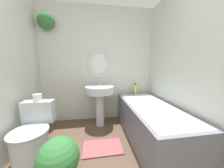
{
  "coord_description": "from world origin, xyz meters",
  "views": [
    {
      "loc": [
        -0.09,
        -0.18,
        1.19
      ],
      "look_at": [
        0.16,
        1.41,
        0.93
      ],
      "focal_mm": 18.0,
      "sensor_mm": 36.0,
      "label": 1
    }
  ],
  "objects_px": {
    "toilet": "(33,137)",
    "bathtub": "(150,121)",
    "shampoo_bottle": "(135,88)",
    "toilet_paper_roll": "(38,98)",
    "pedestal_sink": "(100,96)",
    "potted_plant": "(59,161)"
  },
  "relations": [
    {
      "from": "pedestal_sink",
      "to": "potted_plant",
      "type": "distance_m",
      "value": 1.26
    },
    {
      "from": "bathtub",
      "to": "shampoo_bottle",
      "type": "relative_size",
      "value": 9.77
    },
    {
      "from": "shampoo_bottle",
      "to": "toilet_paper_roll",
      "type": "height_order",
      "value": "shampoo_bottle"
    },
    {
      "from": "bathtub",
      "to": "toilet_paper_roll",
      "type": "bearing_deg",
      "value": 177.47
    },
    {
      "from": "toilet",
      "to": "potted_plant",
      "type": "xyz_separation_m",
      "value": [
        0.45,
        -0.45,
        0.01
      ]
    },
    {
      "from": "toilet",
      "to": "toilet_paper_roll",
      "type": "height_order",
      "value": "toilet_paper_roll"
    },
    {
      "from": "toilet",
      "to": "bathtub",
      "type": "relative_size",
      "value": 0.43
    },
    {
      "from": "bathtub",
      "to": "toilet_paper_roll",
      "type": "height_order",
      "value": "toilet_paper_roll"
    },
    {
      "from": "pedestal_sink",
      "to": "toilet_paper_roll",
      "type": "bearing_deg",
      "value": -152.43
    },
    {
      "from": "toilet",
      "to": "shampoo_bottle",
      "type": "distance_m",
      "value": 1.93
    },
    {
      "from": "shampoo_bottle",
      "to": "toilet_paper_roll",
      "type": "xyz_separation_m",
      "value": [
        -1.68,
        -0.63,
        0.03
      ]
    },
    {
      "from": "toilet_paper_roll",
      "to": "pedestal_sink",
      "type": "bearing_deg",
      "value": 27.57
    },
    {
      "from": "toilet_paper_roll",
      "to": "potted_plant",
      "type": "bearing_deg",
      "value": -56.26
    },
    {
      "from": "bathtub",
      "to": "potted_plant",
      "type": "height_order",
      "value": "bathtub"
    },
    {
      "from": "toilet",
      "to": "toilet_paper_roll",
      "type": "distance_m",
      "value": 0.51
    },
    {
      "from": "toilet_paper_roll",
      "to": "toilet",
      "type": "bearing_deg",
      "value": -90.0
    },
    {
      "from": "potted_plant",
      "to": "bathtub",
      "type": "bearing_deg",
      "value": 25.57
    },
    {
      "from": "pedestal_sink",
      "to": "toilet_paper_roll",
      "type": "xyz_separation_m",
      "value": [
        -0.89,
        -0.47,
        0.15
      ]
    },
    {
      "from": "toilet",
      "to": "shampoo_bottle",
      "type": "bearing_deg",
      "value": 26.86
    },
    {
      "from": "shampoo_bottle",
      "to": "toilet_paper_roll",
      "type": "distance_m",
      "value": 1.8
    },
    {
      "from": "toilet",
      "to": "shampoo_bottle",
      "type": "relative_size",
      "value": 4.22
    },
    {
      "from": "pedestal_sink",
      "to": "shampoo_bottle",
      "type": "distance_m",
      "value": 0.82
    }
  ]
}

